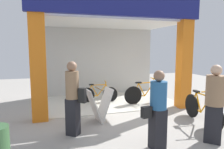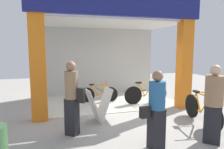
# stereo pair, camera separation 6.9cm
# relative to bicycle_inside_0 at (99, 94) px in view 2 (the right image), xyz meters

# --- Properties ---
(ground_plane) EXTENTS (18.27, 18.27, 0.00)m
(ground_plane) POSITION_rel_bicycle_inside_0_xyz_m (0.32, -1.50, -0.32)
(ground_plane) COLOR #9E9991
(ground_plane) RESTS_ON ground
(shop_facade) EXTENTS (5.33, 3.30, 3.64)m
(shop_facade) POSITION_rel_bicycle_inside_0_xyz_m (0.32, 0.05, 1.63)
(shop_facade) COLOR beige
(shop_facade) RESTS_ON ground
(bicycle_inside_0) EXTENTS (1.46, 0.40, 0.81)m
(bicycle_inside_0) POSITION_rel_bicycle_inside_0_xyz_m (0.00, 0.00, 0.00)
(bicycle_inside_0) COLOR black
(bicycle_inside_0) RESTS_ON ground
(bicycle_inside_1) EXTENTS (1.72, 0.47, 0.94)m
(bicycle_inside_1) POSITION_rel_bicycle_inside_0_xyz_m (1.66, -0.67, 0.05)
(bicycle_inside_1) COLOR black
(bicycle_inside_1) RESTS_ON ground
(bicycle_parked_0) EXTENTS (0.48, 1.75, 0.97)m
(bicycle_parked_0) POSITION_rel_bicycle_inside_0_xyz_m (2.21, -3.00, 0.06)
(bicycle_parked_0) COLOR black
(bicycle_parked_0) RESTS_ON ground
(sandwich_board_sign) EXTENTS (0.74, 0.64, 0.95)m
(sandwich_board_sign) POSITION_rel_bicycle_inside_0_xyz_m (-0.45, -2.05, 0.15)
(sandwich_board_sign) COLOR silver
(sandwich_board_sign) RESTS_ON ground
(pedestrian_0) EXTENTS (0.58, 0.38, 1.61)m
(pedestrian_0) POSITION_rel_bicycle_inside_0_xyz_m (0.32, -3.93, 0.50)
(pedestrian_0) COLOR black
(pedestrian_0) RESTS_ON ground
(pedestrian_1) EXTENTS (0.52, 0.47, 1.75)m
(pedestrian_1) POSITION_rel_bicycle_inside_0_xyz_m (-1.24, -2.77, 0.58)
(pedestrian_1) COLOR black
(pedestrian_1) RESTS_ON ground
(pedestrian_2) EXTENTS (0.54, 0.54, 1.70)m
(pedestrian_2) POSITION_rel_bicycle_inside_0_xyz_m (1.62, -4.04, 0.57)
(pedestrian_2) COLOR black
(pedestrian_2) RESTS_ON ground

